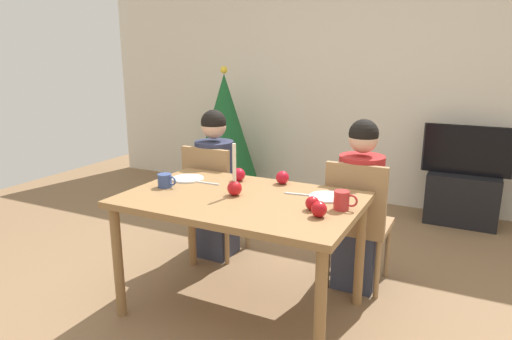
# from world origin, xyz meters

# --- Properties ---
(ground_plane) EXTENTS (7.68, 7.68, 0.00)m
(ground_plane) POSITION_xyz_m (0.00, 0.00, 0.00)
(ground_plane) COLOR brown
(back_wall) EXTENTS (6.40, 0.10, 2.60)m
(back_wall) POSITION_xyz_m (0.00, 2.60, 1.30)
(back_wall) COLOR beige
(back_wall) RESTS_ON ground
(dining_table) EXTENTS (1.40, 0.90, 0.75)m
(dining_table) POSITION_xyz_m (0.00, 0.00, 0.67)
(dining_table) COLOR olive
(dining_table) RESTS_ON ground
(chair_left) EXTENTS (0.40, 0.40, 0.90)m
(chair_left) POSITION_xyz_m (-0.58, 0.61, 0.51)
(chair_left) COLOR #99754C
(chair_left) RESTS_ON ground
(chair_right) EXTENTS (0.40, 0.40, 0.90)m
(chair_right) POSITION_xyz_m (0.56, 0.61, 0.51)
(chair_right) COLOR #99754C
(chair_right) RESTS_ON ground
(person_left_child) EXTENTS (0.30, 0.30, 1.17)m
(person_left_child) POSITION_xyz_m (-0.58, 0.64, 0.57)
(person_left_child) COLOR #33384C
(person_left_child) RESTS_ON ground
(person_right_child) EXTENTS (0.30, 0.30, 1.17)m
(person_right_child) POSITION_xyz_m (0.56, 0.64, 0.57)
(person_right_child) COLOR #33384C
(person_right_child) RESTS_ON ground
(tv_stand) EXTENTS (0.64, 0.40, 0.48)m
(tv_stand) POSITION_xyz_m (1.15, 2.30, 0.24)
(tv_stand) COLOR black
(tv_stand) RESTS_ON ground
(tv) EXTENTS (0.79, 0.05, 0.46)m
(tv) POSITION_xyz_m (1.15, 2.30, 0.71)
(tv) COLOR black
(tv) RESTS_ON tv_stand
(christmas_tree) EXTENTS (0.76, 0.76, 1.45)m
(christmas_tree) POSITION_xyz_m (-1.33, 2.09, 0.76)
(christmas_tree) COLOR brown
(christmas_tree) RESTS_ON ground
(candle_centerpiece) EXTENTS (0.09, 0.09, 0.32)m
(candle_centerpiece) POSITION_xyz_m (-0.05, 0.01, 0.82)
(candle_centerpiece) COLOR red
(candle_centerpiece) RESTS_ON dining_table
(plate_left) EXTENTS (0.21, 0.21, 0.01)m
(plate_left) POSITION_xyz_m (-0.51, 0.18, 0.76)
(plate_left) COLOR white
(plate_left) RESTS_ON dining_table
(plate_right) EXTENTS (0.22, 0.22, 0.01)m
(plate_right) POSITION_xyz_m (0.47, 0.21, 0.76)
(plate_right) COLOR silver
(plate_right) RESTS_ON dining_table
(mug_left) EXTENTS (0.13, 0.09, 0.09)m
(mug_left) POSITION_xyz_m (-0.53, -0.04, 0.79)
(mug_left) COLOR #33477F
(mug_left) RESTS_ON dining_table
(mug_right) EXTENTS (0.13, 0.09, 0.10)m
(mug_right) POSITION_xyz_m (0.60, 0.05, 0.80)
(mug_right) COLOR #B72D2D
(mug_right) RESTS_ON dining_table
(fork_left) EXTENTS (0.18, 0.02, 0.01)m
(fork_left) POSITION_xyz_m (-0.33, 0.15, 0.75)
(fork_left) COLOR silver
(fork_left) RESTS_ON dining_table
(fork_right) EXTENTS (0.18, 0.04, 0.01)m
(fork_right) POSITION_xyz_m (0.29, 0.19, 0.75)
(fork_right) COLOR silver
(fork_right) RESTS_ON dining_table
(apple_near_candle) EXTENTS (0.09, 0.09, 0.09)m
(apple_near_candle) POSITION_xyz_m (-0.18, 0.30, 0.79)
(apple_near_candle) COLOR #B51122
(apple_near_candle) RESTS_ON dining_table
(apple_by_left_plate) EXTENTS (0.09, 0.09, 0.09)m
(apple_by_left_plate) POSITION_xyz_m (0.11, 0.37, 0.79)
(apple_by_left_plate) COLOR red
(apple_by_left_plate) RESTS_ON dining_table
(apple_by_right_mug) EXTENTS (0.08, 0.08, 0.08)m
(apple_by_right_mug) POSITION_xyz_m (0.53, -0.12, 0.79)
(apple_by_right_mug) COLOR #AB0F14
(apple_by_right_mug) RESTS_ON dining_table
(apple_far_edge) EXTENTS (0.08, 0.08, 0.08)m
(apple_far_edge) POSITION_xyz_m (0.46, -0.03, 0.79)
(apple_far_edge) COLOR #B01016
(apple_far_edge) RESTS_ON dining_table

